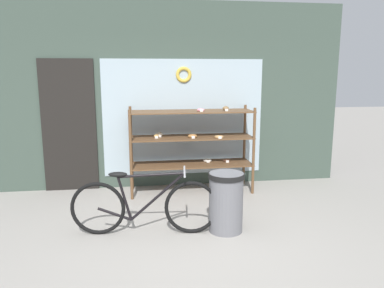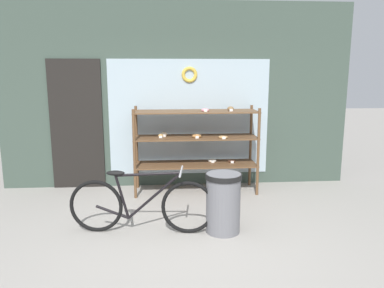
# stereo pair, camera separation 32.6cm
# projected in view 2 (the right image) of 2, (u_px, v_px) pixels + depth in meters

# --- Properties ---
(ground_plane) EXTENTS (30.00, 30.00, 0.00)m
(ground_plane) POSITION_uv_depth(u_px,v_px,m) (186.00, 247.00, 4.12)
(ground_plane) COLOR gray
(storefront_facade) EXTENTS (5.76, 0.13, 3.01)m
(storefront_facade) POSITION_uv_depth(u_px,v_px,m) (174.00, 98.00, 6.15)
(storefront_facade) COLOR #3D4C42
(storefront_facade) RESTS_ON ground_plane
(display_case) EXTENTS (1.93, 0.56, 1.37)m
(display_case) POSITION_uv_depth(u_px,v_px,m) (196.00, 140.00, 5.89)
(display_case) COLOR brown
(display_case) RESTS_ON ground_plane
(bicycle) EXTENTS (1.74, 0.46, 0.78)m
(bicycle) POSITION_uv_depth(u_px,v_px,m) (141.00, 205.00, 4.44)
(bicycle) COLOR black
(bicycle) RESTS_ON ground_plane
(trash_bin) EXTENTS (0.43, 0.43, 0.72)m
(trash_bin) POSITION_uv_depth(u_px,v_px,m) (223.00, 201.00, 4.45)
(trash_bin) COLOR slate
(trash_bin) RESTS_ON ground_plane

